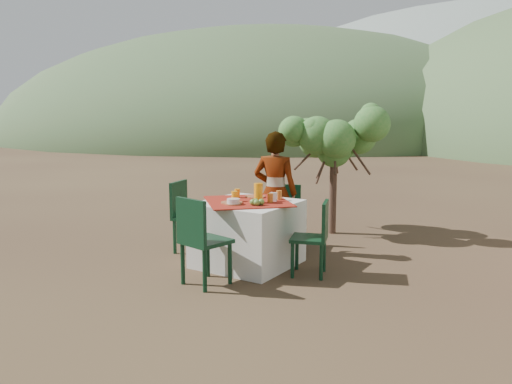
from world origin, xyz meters
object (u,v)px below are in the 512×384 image
Objects in this scene: table at (248,233)px; person at (275,193)px; chair_right at (316,234)px; shrub_tree at (339,145)px; chair_left at (187,213)px; juice_pitcher at (258,193)px; chair_far at (285,213)px; chair_near at (200,237)px.

person reaches higher than table.
chair_right is 0.50× the size of shrub_tree.
chair_left is 1.10× the size of chair_right.
table is at bearing -107.81° from chair_left.
chair_right is (1.83, -0.01, -0.04)m from chair_left.
chair_far is at bearing 101.80° from juice_pitcher.
table is 0.84× the size of person.
chair_far is (-0.04, 0.96, 0.08)m from table.
juice_pitcher is (0.17, -0.68, 0.10)m from person.
chair_far is at bearing 92.29° from table.
table is 0.79× the size of shrub_tree.
person is at bearing 104.49° from juice_pitcher.
person is (-0.85, 0.58, 0.32)m from chair_right.
chair_left is at bearing -109.38° from chair_right.
juice_pitcher is at bearing -100.89° from chair_right.
juice_pitcher is at bearing -90.47° from chair_near.
person is (-0.01, 1.53, 0.26)m from chair_near.
shrub_tree reaches higher than chair_far.
juice_pitcher is at bearing -92.21° from shrub_tree.
chair_left is at bearing -152.00° from chair_far.
shrub_tree is (0.29, 1.08, 0.85)m from chair_far.
juice_pitcher is at bearing -92.99° from chair_far.
chair_near reaches higher than chair_left.
chair_right is at bearing 8.16° from juice_pitcher.
person reaches higher than chair_right.
chair_far is 1.84m from chair_near.
chair_far is 1.41m from shrub_tree.
juice_pitcher reaches higher than chair_near.
person is (0.98, 0.57, 0.27)m from chair_left.
shrub_tree is (0.25, 1.40, 0.53)m from person.
table is 1.40× the size of chair_near.
shrub_tree is at bearing -45.75° from chair_left.
chair_near is (0.04, -1.84, 0.05)m from chair_far.
table is 0.85m from chair_right.
table is 0.96m from chair_far.
chair_near is at bearing -101.24° from juice_pitcher.
juice_pitcher is (0.17, 0.85, 0.36)m from chair_near.
chair_far is 1.00× the size of chair_right.
shrub_tree is at bearing 177.75° from chair_right.
table is at bearing -102.50° from chair_far.
chair_near is 1.55m from person.
juice_pitcher is (0.21, -0.99, 0.41)m from chair_far.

